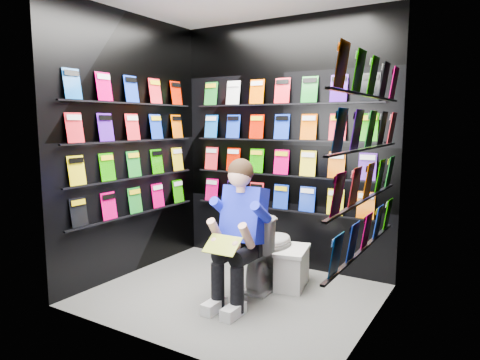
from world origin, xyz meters
The scene contains 13 objects.
floor centered at (0.00, 0.00, 0.00)m, with size 2.40×2.40×0.00m, color slate.
wall_back centered at (0.00, 1.00, 1.30)m, with size 2.40×0.04×2.60m, color black.
wall_front centered at (0.00, -1.00, 1.30)m, with size 2.40×0.04×2.60m, color black.
wall_left centered at (-1.20, 0.00, 1.30)m, with size 0.04×2.00×2.60m, color black.
wall_right centered at (1.20, 0.00, 1.30)m, with size 0.04×2.00×2.60m, color black.
comics_back centered at (0.00, 0.97, 1.31)m, with size 2.10×0.06×1.37m, color #F86300, non-canonical shape.
comics_left centered at (-1.17, 0.00, 1.31)m, with size 0.06×1.70×1.37m, color #F86300, non-canonical shape.
comics_right centered at (1.17, 0.00, 1.31)m, with size 0.06×1.70×1.37m, color #F86300, non-canonical shape.
toilet centered at (0.15, 0.35, 0.37)m, with size 0.42×0.75×0.73m, color white.
longbox centered at (0.37, 0.47, 0.17)m, with size 0.24×0.45×0.33m, color silver.
longbox_lid centered at (0.37, 0.47, 0.35)m, with size 0.27×0.47×0.03m, color silver.
reader centered at (0.15, -0.03, 0.75)m, with size 0.49×0.71×1.31m, color #1820C8, non-canonical shape.
held_comic centered at (0.15, -0.38, 0.58)m, with size 0.28×0.01×0.20m, color green.
Camera 1 is at (1.97, -3.09, 1.54)m, focal length 32.00 mm.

